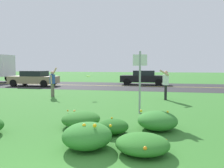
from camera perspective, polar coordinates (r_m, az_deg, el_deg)
The scene contains 14 objects.
ground_plane at distance 11.72m, azimuth 3.74°, elevation -4.64°, with size 120.00×120.00×0.00m, color #387A2D.
highway_strip at distance 20.93m, azimuth 7.45°, elevation -0.59°, with size 120.00×8.43×0.01m, color #2D2D30.
highway_center_stripe at distance 20.92m, azimuth 7.45°, elevation -0.57°, with size 120.00×0.16×0.00m, color yellow.
daylily_clump_mid_center at distance 5.23m, azimuth -6.41°, elevation -13.10°, with size 1.14×1.20×0.63m.
daylily_clump_front_right at distance 6.29m, azimuth 0.34°, elevation -10.89°, with size 0.85×0.89×0.44m.
daylily_clump_front_center at distance 7.05m, azimuth -8.00°, elevation -8.93°, with size 1.18×1.29×0.51m.
daylily_clump_mid_left at distance 4.99m, azimuth 7.87°, elevation -15.05°, with size 1.18×1.13×0.40m.
daylily_clump_near_camera at distance 6.78m, azimuth 11.65°, elevation -9.21°, with size 1.18×1.27×0.55m.
sign_post_near_path at distance 8.82m, azimuth 7.22°, elevation 2.11°, with size 0.56×0.10×2.47m.
person_thrower_blue_shirt at distance 14.15m, azimuth -15.13°, elevation 0.67°, with size 0.40×0.49×1.82m.
person_catcher_white_shirt at distance 12.67m, azimuth 13.70°, elevation 0.40°, with size 0.53×0.49×1.70m.
frisbee_lime at distance 13.32m, azimuth -6.21°, elevation 2.02°, with size 0.28×0.28×0.06m.
car_black_center_left at distance 22.75m, azimuth 8.09°, elevation 1.68°, with size 4.50×2.00×1.45m.
car_tan_center_right at distance 22.20m, azimuth -19.52°, elevation 1.39°, with size 4.50×2.00×1.45m.
Camera 1 is at (1.67, -2.11, 1.87)m, focal length 35.39 mm.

